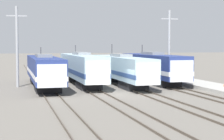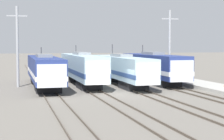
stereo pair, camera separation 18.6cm
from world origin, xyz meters
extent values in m
plane|color=#666059|center=(0.00, 0.00, 0.00)|extent=(400.00, 400.00, 0.00)
cube|color=#4C4238|center=(-7.93, 0.00, 0.07)|extent=(0.07, 120.00, 0.15)
cube|color=#4C4238|center=(-6.49, 0.00, 0.07)|extent=(0.07, 120.00, 0.15)
cube|color=#4C4238|center=(-3.12, 0.00, 0.07)|extent=(0.07, 120.00, 0.15)
cube|color=#4C4238|center=(-1.69, 0.00, 0.07)|extent=(0.07, 120.00, 0.15)
cube|color=#4C4238|center=(1.69, 0.00, 0.07)|extent=(0.07, 120.00, 0.15)
cube|color=#4C4238|center=(3.12, 0.00, 0.07)|extent=(0.07, 120.00, 0.15)
cube|color=#4C4238|center=(6.49, 0.00, 0.07)|extent=(0.07, 120.00, 0.15)
cube|color=#4C4238|center=(7.93, 0.00, 0.07)|extent=(0.07, 120.00, 0.15)
cube|color=black|center=(-7.21, 3.72, 0.47)|extent=(2.61, 4.24, 0.95)
cube|color=black|center=(-7.21, 13.35, 0.47)|extent=(2.61, 4.24, 0.95)
cube|color=navy|center=(-7.21, 8.54, 2.27)|extent=(3.07, 19.26, 2.65)
cube|color=silver|center=(-7.21, 8.54, 1.74)|extent=(3.11, 19.30, 0.48)
cube|color=silver|center=(-7.21, -0.33, 2.08)|extent=(2.83, 1.72, 2.25)
cube|color=black|center=(-7.21, -1.11, 2.57)|extent=(2.40, 0.08, 0.63)
cube|color=slate|center=(-7.21, 8.54, 3.77)|extent=(1.69, 4.82, 0.35)
cylinder|color=#38383D|center=(-7.21, 12.78, 4.18)|extent=(0.12, 0.12, 1.15)
cube|color=#232326|center=(-2.40, 5.10, 0.47)|extent=(2.35, 4.23, 0.95)
cube|color=#232326|center=(-2.40, 14.70, 0.47)|extent=(2.35, 4.23, 0.95)
cube|color=#9EBCCC|center=(-2.40, 9.90, 2.37)|extent=(2.76, 19.21, 2.84)
cube|color=navy|center=(-2.40, 9.90, 1.80)|extent=(2.80, 19.25, 0.51)
cube|color=silver|center=(-2.40, 1.06, 2.16)|extent=(2.54, 1.74, 2.41)
cube|color=black|center=(-2.40, 0.27, 2.69)|extent=(2.16, 0.08, 0.67)
cube|color=gray|center=(-2.40, 9.90, 3.96)|extent=(1.52, 4.80, 0.35)
cylinder|color=#38383D|center=(-2.40, 14.12, 4.40)|extent=(0.12, 0.12, 1.22)
cube|color=#232326|center=(2.40, 3.44, 0.47)|extent=(2.35, 4.32, 0.95)
cube|color=#232326|center=(2.40, 13.26, 0.47)|extent=(2.35, 4.32, 0.95)
cube|color=#9EBCCC|center=(2.40, 8.35, 2.26)|extent=(2.77, 19.64, 2.62)
cube|color=navy|center=(2.40, 8.35, 1.73)|extent=(2.81, 19.68, 0.47)
cube|color=silver|center=(2.40, -0.70, 2.06)|extent=(2.55, 1.73, 2.22)
cube|color=black|center=(2.40, -1.49, 2.55)|extent=(2.17, 0.08, 0.62)
cube|color=gray|center=(2.40, 8.35, 3.74)|extent=(1.52, 4.91, 0.35)
cylinder|color=#38383D|center=(2.40, 12.67, 4.36)|extent=(0.12, 0.12, 1.59)
cube|color=black|center=(7.21, 5.37, 0.47)|extent=(2.56, 3.96, 0.95)
cube|color=black|center=(7.21, 14.36, 0.47)|extent=(2.56, 3.96, 0.95)
cube|color=navy|center=(7.21, 9.87, 2.36)|extent=(3.01, 17.98, 2.82)
cube|color=silver|center=(7.21, 9.87, 1.79)|extent=(3.05, 18.02, 0.51)
cube|color=silver|center=(7.21, 1.87, 2.15)|extent=(2.77, 2.19, 2.39)
cube|color=black|center=(7.21, 0.85, 2.67)|extent=(2.35, 0.08, 0.67)
cube|color=slate|center=(7.21, 9.87, 3.94)|extent=(1.65, 4.50, 0.35)
cylinder|color=#38383D|center=(7.21, 13.82, 4.42)|extent=(0.12, 0.12, 1.32)
cylinder|color=gray|center=(-10.26, 9.09, 4.82)|extent=(0.33, 0.33, 9.63)
cube|color=gray|center=(-10.26, 9.09, 8.48)|extent=(2.39, 0.16, 0.16)
cylinder|color=gray|center=(9.32, 9.09, 4.82)|extent=(0.33, 0.33, 9.63)
cube|color=gray|center=(9.32, 9.09, 8.48)|extent=(2.39, 0.16, 0.16)
cube|color=#A8A59E|center=(11.33, 0.00, 0.21)|extent=(4.00, 120.00, 0.42)
camera|label=1|loc=(-10.93, -36.90, 5.00)|focal=60.00mm
camera|label=2|loc=(-10.75, -36.95, 5.00)|focal=60.00mm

